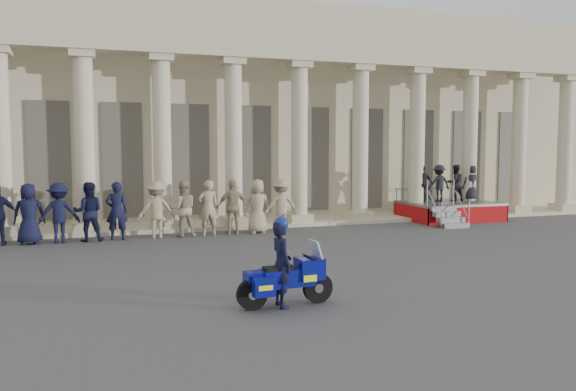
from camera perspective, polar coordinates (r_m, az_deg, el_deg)
The scene contains 6 objects.
ground at distance 13.28m, azimuth -3.08°, elevation -8.21°, with size 90.00×90.00×0.00m, color #3F3F41.
building at distance 27.48m, azimuth -11.48°, elevation 7.88°, with size 40.00×12.50×9.00m.
officer_rank at distance 19.36m, azimuth -26.81°, elevation -1.75°, with size 19.06×0.73×1.92m.
reviewing_stand at distance 24.48m, azimuth 15.96°, elevation 0.41°, with size 3.78×3.74×2.32m.
motorcycle at distance 10.71m, azimuth -0.15°, elevation -8.42°, with size 1.93×0.80×1.24m.
rider at distance 10.60m, azimuth -0.68°, elevation -6.75°, with size 0.43×0.62×1.73m.
Camera 1 is at (-3.46, -12.47, 2.97)m, focal length 35.00 mm.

